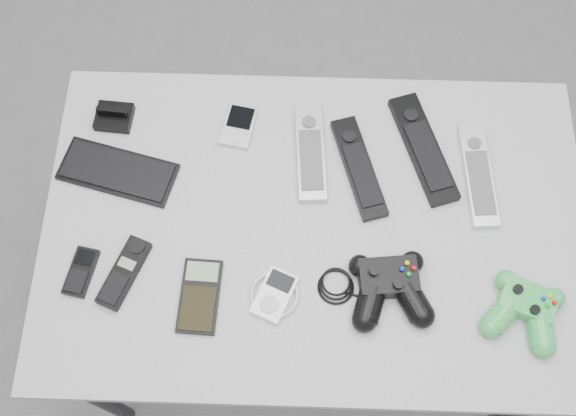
{
  "coord_description": "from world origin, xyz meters",
  "views": [
    {
      "loc": [
        -0.0,
        -0.54,
        2.03
      ],
      "look_at": [
        -0.02,
        -0.01,
        0.77
      ],
      "focal_mm": 42.0,
      "sensor_mm": 36.0,
      "label": 1
    }
  ],
  "objects_px": {
    "desk": "(314,236)",
    "remote_black_b": "(423,148)",
    "remote_silver_b": "(478,175)",
    "controller_green": "(526,308)",
    "pda": "(239,126)",
    "mp3_player": "(274,295)",
    "cordless_handset": "(124,273)",
    "mobile_phone": "(81,272)",
    "controller_black": "(389,286)",
    "remote_black_a": "(359,167)",
    "remote_silver_a": "(310,152)",
    "pda_keyboard": "(118,171)",
    "calculator": "(200,296)"
  },
  "relations": [
    {
      "from": "desk",
      "to": "remote_black_b",
      "type": "distance_m",
      "value": 0.3
    },
    {
      "from": "mp3_player",
      "to": "cordless_handset",
      "type": "bearing_deg",
      "value": -163.94
    },
    {
      "from": "remote_silver_b",
      "to": "remote_black_b",
      "type": "bearing_deg",
      "value": 148.32
    },
    {
      "from": "controller_green",
      "to": "remote_silver_a",
      "type": "bearing_deg",
      "value": 161.72
    },
    {
      "from": "remote_silver_b",
      "to": "controller_black",
      "type": "relative_size",
      "value": 0.87
    },
    {
      "from": "mobile_phone",
      "to": "desk",
      "type": "bearing_deg",
      "value": 25.03
    },
    {
      "from": "controller_black",
      "to": "desk",
      "type": "bearing_deg",
      "value": 131.42
    },
    {
      "from": "pda_keyboard",
      "to": "remote_black_a",
      "type": "relative_size",
      "value": 1.02
    },
    {
      "from": "cordless_handset",
      "to": "controller_black",
      "type": "xyz_separation_m",
      "value": [
        0.52,
        -0.01,
        0.02
      ]
    },
    {
      "from": "desk",
      "to": "controller_black",
      "type": "xyz_separation_m",
      "value": [
        0.14,
        -0.13,
        0.09
      ]
    },
    {
      "from": "pda_keyboard",
      "to": "controller_black",
      "type": "bearing_deg",
      "value": -8.5
    },
    {
      "from": "pda_keyboard",
      "to": "calculator",
      "type": "xyz_separation_m",
      "value": [
        0.19,
        -0.26,
        -0.0
      ]
    },
    {
      "from": "pda",
      "to": "mp3_player",
      "type": "relative_size",
      "value": 0.99
    },
    {
      "from": "calculator",
      "to": "controller_green",
      "type": "xyz_separation_m",
      "value": [
        0.63,
        -0.01,
        0.02
      ]
    },
    {
      "from": "desk",
      "to": "mp3_player",
      "type": "bearing_deg",
      "value": -117.16
    },
    {
      "from": "controller_black",
      "to": "controller_green",
      "type": "height_order",
      "value": "controller_black"
    },
    {
      "from": "remote_black_a",
      "to": "cordless_handset",
      "type": "distance_m",
      "value": 0.53
    },
    {
      "from": "remote_black_a",
      "to": "controller_green",
      "type": "distance_m",
      "value": 0.43
    },
    {
      "from": "remote_silver_a",
      "to": "mobile_phone",
      "type": "xyz_separation_m",
      "value": [
        -0.45,
        -0.28,
        -0.0
      ]
    },
    {
      "from": "remote_silver_b",
      "to": "controller_green",
      "type": "bearing_deg",
      "value": -81.18
    },
    {
      "from": "cordless_handset",
      "to": "controller_green",
      "type": "xyz_separation_m",
      "value": [
        0.78,
        -0.05,
        0.01
      ]
    },
    {
      "from": "mobile_phone",
      "to": "cordless_handset",
      "type": "bearing_deg",
      "value": 10.72
    },
    {
      "from": "controller_black",
      "to": "remote_silver_b",
      "type": "bearing_deg",
      "value": 46.03
    },
    {
      "from": "desk",
      "to": "remote_silver_a",
      "type": "bearing_deg",
      "value": 94.74
    },
    {
      "from": "pda",
      "to": "remote_silver_b",
      "type": "relative_size",
      "value": 0.43
    },
    {
      "from": "pda_keyboard",
      "to": "pda",
      "type": "xyz_separation_m",
      "value": [
        0.25,
        0.12,
        0.0
      ]
    },
    {
      "from": "remote_silver_b",
      "to": "cordless_handset",
      "type": "bearing_deg",
      "value": -165.47
    },
    {
      "from": "mp3_player",
      "to": "remote_black_b",
      "type": "bearing_deg",
      "value": 70.09
    },
    {
      "from": "mp3_player",
      "to": "remote_silver_a",
      "type": "bearing_deg",
      "value": 101.16
    },
    {
      "from": "pda_keyboard",
      "to": "remote_silver_b",
      "type": "xyz_separation_m",
      "value": [
        0.76,
        0.01,
        0.0
      ]
    },
    {
      "from": "controller_green",
      "to": "pda",
      "type": "bearing_deg",
      "value": 165.85
    },
    {
      "from": "remote_silver_b",
      "to": "calculator",
      "type": "distance_m",
      "value": 0.63
    },
    {
      "from": "remote_black_b",
      "to": "calculator",
      "type": "distance_m",
      "value": 0.56
    },
    {
      "from": "remote_silver_a",
      "to": "calculator",
      "type": "relative_size",
      "value": 1.53
    },
    {
      "from": "pda",
      "to": "calculator",
      "type": "relative_size",
      "value": 0.67
    },
    {
      "from": "desk",
      "to": "cordless_handset",
      "type": "distance_m",
      "value": 0.4
    },
    {
      "from": "pda",
      "to": "remote_silver_a",
      "type": "xyz_separation_m",
      "value": [
        0.16,
        -0.06,
        0.0
      ]
    },
    {
      "from": "pda_keyboard",
      "to": "cordless_handset",
      "type": "height_order",
      "value": "cordless_handset"
    },
    {
      "from": "pda_keyboard",
      "to": "remote_silver_a",
      "type": "distance_m",
      "value": 0.41
    },
    {
      "from": "desk",
      "to": "calculator",
      "type": "bearing_deg",
      "value": -144.69
    },
    {
      "from": "cordless_handset",
      "to": "mobile_phone",
      "type": "bearing_deg",
      "value": -158.84
    },
    {
      "from": "cordless_handset",
      "to": "mp3_player",
      "type": "bearing_deg",
      "value": 14.59
    },
    {
      "from": "pda",
      "to": "remote_black_b",
      "type": "relative_size",
      "value": 0.38
    },
    {
      "from": "controller_black",
      "to": "controller_green",
      "type": "xyz_separation_m",
      "value": [
        0.26,
        -0.04,
        -0.0
      ]
    },
    {
      "from": "mobile_phone",
      "to": "controller_green",
      "type": "xyz_separation_m",
      "value": [
        0.86,
        -0.05,
        0.02
      ]
    },
    {
      "from": "pda_keyboard",
      "to": "remote_black_a",
      "type": "distance_m",
      "value": 0.51
    },
    {
      "from": "cordless_handset",
      "to": "pda_keyboard",
      "type": "bearing_deg",
      "value": 122.02
    },
    {
      "from": "pda_keyboard",
      "to": "pda",
      "type": "relative_size",
      "value": 2.41
    },
    {
      "from": "remote_black_a",
      "to": "remote_black_b",
      "type": "height_order",
      "value": "remote_black_b"
    },
    {
      "from": "remote_black_a",
      "to": "calculator",
      "type": "relative_size",
      "value": 1.59
    }
  ]
}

